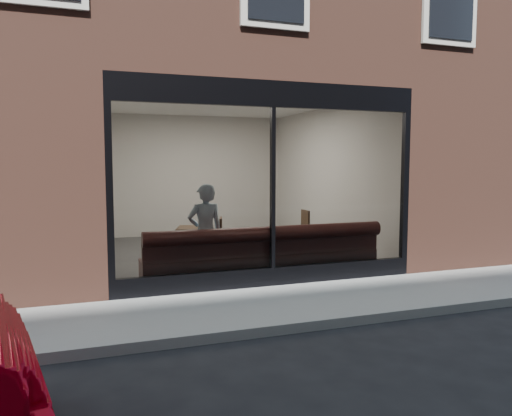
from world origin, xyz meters
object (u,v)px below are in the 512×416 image
object	(u,v)px
person	(205,233)
cafe_table_right	(322,228)
cafe_table_left	(195,228)
cafe_chair_right	(297,244)
banquette	(264,267)
cafe_chair_left	(211,256)

from	to	relation	value
person	cafe_table_right	xyz separation A→B (m)	(2.28, 0.28, -0.06)
cafe_table_left	cafe_chair_right	bearing A→B (deg)	13.17
banquette	cafe_chair_right	distance (m)	2.39
banquette	cafe_table_left	bearing A→B (deg)	122.23
banquette	cafe_chair_right	world-z (taller)	banquette
cafe_chair_right	cafe_table_left	bearing A→B (deg)	15.67
banquette	person	size ratio (longest dim) A/B	2.49
cafe_chair_left	cafe_chair_right	distance (m)	2.19
cafe_table_left	cafe_chair_left	size ratio (longest dim) A/B	1.60
banquette	cafe_chair_left	size ratio (longest dim) A/B	9.98
banquette	cafe_chair_right	xyz separation A→B (m)	(1.46, 1.89, 0.01)
cafe_table_right	cafe_table_left	bearing A→B (deg)	160.14
cafe_chair_right	person	bearing A→B (deg)	36.77
cafe_chair_left	cafe_table_left	bearing A→B (deg)	-21.36
banquette	cafe_table_left	xyz separation A→B (m)	(-0.85, 1.35, 0.52)
cafe_table_left	cafe_chair_left	bearing A→B (deg)	-38.36
cafe_chair_left	cafe_chair_right	world-z (taller)	same
banquette	cafe_table_right	xyz separation A→B (m)	(1.36, 0.55, 0.52)
cafe_table_left	cafe_chair_left	distance (m)	0.59
banquette	cafe_table_right	size ratio (longest dim) A/B	6.15
person	cafe_chair_left	size ratio (longest dim) A/B	4.01
banquette	cafe_chair_right	size ratio (longest dim) A/B	10.24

